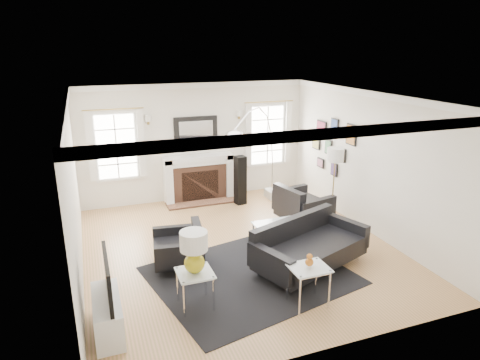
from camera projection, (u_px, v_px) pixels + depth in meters
name	position (u px, v px, depth m)	size (l,w,h in m)	color
floor	(239.00, 248.00, 8.00)	(6.00, 6.00, 0.00)	olive
back_wall	(196.00, 142.00, 10.26)	(5.50, 0.04, 2.80)	silver
front_wall	(328.00, 249.00, 4.90)	(5.50, 0.04, 2.80)	silver
left_wall	(73.00, 195.00, 6.67)	(0.04, 6.00, 2.80)	silver
right_wall	(368.00, 163.00, 8.49)	(0.04, 6.00, 2.80)	silver
ceiling	(238.00, 97.00, 7.16)	(5.50, 6.00, 0.02)	white
crown_molding	(238.00, 100.00, 7.17)	(5.50, 6.00, 0.12)	white
fireplace	(199.00, 179.00, 10.33)	(1.70, 0.69, 1.11)	white
mantel_mirror	(196.00, 132.00, 10.15)	(1.05, 0.07, 0.75)	black
window_left	(116.00, 146.00, 9.59)	(1.24, 0.15, 1.62)	white
window_right	(267.00, 135.00, 10.81)	(1.24, 0.15, 1.62)	white
gallery_wall	(332.00, 143.00, 9.59)	(0.04, 1.73, 1.29)	black
tv_unit	(108.00, 310.00, 5.58)	(0.35, 1.00, 1.09)	white
area_rug	(250.00, 275.00, 7.04)	(3.02, 2.51, 0.01)	black
sofa	(307.00, 247.00, 7.23)	(2.25, 1.59, 0.67)	black
armchair_left	(181.00, 248.00, 7.26)	(0.92, 1.00, 0.61)	black
armchair_right	(301.00, 206.00, 9.01)	(1.12, 1.20, 0.70)	black
coffee_table	(280.00, 228.00, 8.01)	(0.86, 0.86, 0.38)	silver
side_table_left	(195.00, 279.00, 6.09)	(0.50, 0.50, 0.55)	silver
nesting_table	(309.00, 275.00, 6.13)	(0.55, 0.46, 0.61)	silver
gourd_lamp	(194.00, 249.00, 5.95)	(0.39, 0.39, 0.63)	gold
orange_vase	(309.00, 261.00, 6.06)	(0.12, 0.12, 0.19)	#BB6218
arc_floor_lamp	(255.00, 154.00, 9.48)	(1.71, 1.59, 2.43)	white
stick_floor_lamp	(335.00, 159.00, 8.60)	(0.34, 0.34, 1.66)	#A38238
speaker_tower	(240.00, 180.00, 10.08)	(0.23, 0.23, 1.17)	black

